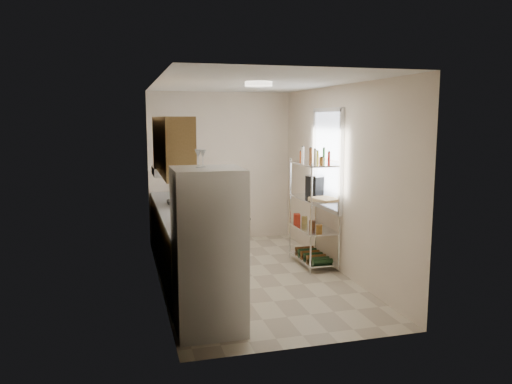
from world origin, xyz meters
The scene contains 16 objects.
room centered at (0.00, 0.00, 1.30)m, with size 2.52×4.42×2.62m.
counter_run centered at (-0.92, 0.44, 0.45)m, with size 0.63×3.51×0.90m.
upper_cabinets centered at (-1.05, 0.10, 1.81)m, with size 0.33×2.20×0.72m, color #AF844A.
range_hood centered at (-1.00, 0.90, 1.39)m, with size 0.50×0.60×0.12m, color #B7BABC.
window centered at (1.23, 0.35, 1.55)m, with size 0.06×1.00×1.46m, color white.
bakers_rack centered at (1.00, 0.30, 1.11)m, with size 0.45×0.90×1.73m.
ceiling_dome centered at (0.00, -0.30, 2.57)m, with size 0.34×0.34×0.06m, color white.
refrigerator centered at (-0.87, -1.56, 0.83)m, with size 0.69×0.69×1.67m, color silver.
wine_glass_a centered at (-0.90, -1.50, 1.76)m, with size 0.06×0.06×0.17m, color silver, non-canonical shape.
wine_glass_b centered at (-0.96, -1.53, 1.76)m, with size 0.06×0.06×0.18m, color silver, non-canonical shape.
rice_cooker centered at (-0.90, 0.60, 1.02)m, with size 0.29×0.29×0.23m, color white.
frying_pan_large centered at (-0.93, 1.03, 0.92)m, with size 0.25×0.25×0.04m, color black.
frying_pan_small centered at (-0.93, 0.91, 0.92)m, with size 0.24×0.24×0.05m, color black.
cutting_board centered at (1.08, 0.04, 1.03)m, with size 0.32×0.41×0.03m, color tan.
espresso_machine centered at (1.12, 0.56, 1.16)m, with size 0.17×0.25×0.30m, color black.
storage_bag centered at (0.86, 0.63, 0.64)m, with size 0.09×0.13×0.15m, color #9F2413.
Camera 1 is at (-1.69, -6.38, 2.15)m, focal length 35.00 mm.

